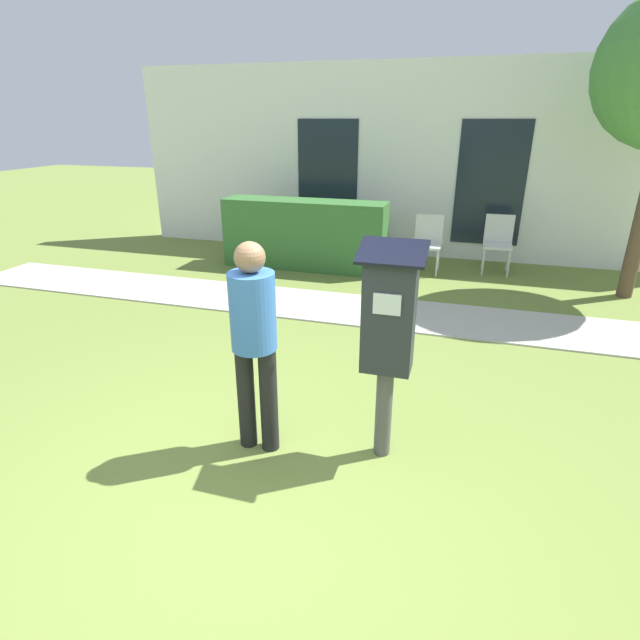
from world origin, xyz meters
name	(u,v)px	position (x,y,z in m)	size (l,w,h in m)	color
ground_plane	(252,506)	(0.00, 0.00, 0.00)	(40.00, 40.00, 0.00)	olive
sidewalk	(367,310)	(0.00, 3.64, 0.01)	(12.00, 1.10, 0.02)	#B7B2A8
building_facade	(407,163)	(0.00, 6.76, 1.60)	(10.00, 0.26, 3.20)	white
parking_meter	(388,327)	(0.70, 0.79, 1.02)	(0.44, 0.31, 1.59)	#4C4C4C
person_standing	(254,334)	(-0.21, 0.61, 0.93)	(0.32, 0.32, 1.58)	black
outdoor_chair_left	(363,234)	(-0.54, 5.74, 0.53)	(0.44, 0.44, 0.90)	silver
outdoor_chair_middle	(428,239)	(0.53, 5.69, 0.53)	(0.44, 0.44, 0.90)	silver
outdoor_chair_right	(498,239)	(1.61, 6.02, 0.53)	(0.44, 0.44, 0.90)	silver
hedge_row	(305,234)	(-1.42, 5.35, 0.55)	(2.65, 0.60, 1.10)	#33662D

